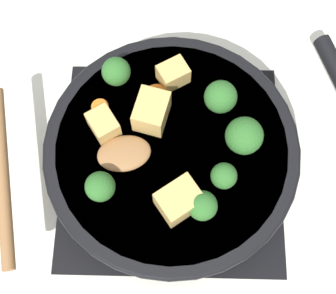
{
  "coord_description": "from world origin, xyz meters",
  "views": [
    {
      "loc": [
        0.0,
        -0.2,
        0.64
      ],
      "look_at": [
        0.0,
        0.0,
        0.08
      ],
      "focal_mm": 50.0,
      "sensor_mm": 36.0,
      "label": 1
    }
  ],
  "objects": [
    {
      "name": "broccoli_floret_east_rim",
      "position": [
        0.09,
        0.01,
        0.11
      ],
      "size": [
        0.05,
        0.05,
        0.05
      ],
      "color": "#709956",
      "rests_on": "skillet_pan"
    },
    {
      "name": "broccoli_floret_north_edge",
      "position": [
        -0.08,
        -0.06,
        0.1
      ],
      "size": [
        0.04,
        0.04,
        0.04
      ],
      "color": "#709956",
      "rests_on": "skillet_pan"
    },
    {
      "name": "wooden_spoon",
      "position": [
        -0.14,
        -0.03,
        0.08
      ],
      "size": [
        0.22,
        0.23,
        0.02
      ],
      "color": "olive",
      "rests_on": "skillet_pan"
    },
    {
      "name": "broccoli_floret_south_cluster",
      "position": [
        0.04,
        -0.08,
        0.1
      ],
      "size": [
        0.04,
        0.04,
        0.04
      ],
      "color": "#709956",
      "rests_on": "skillet_pan"
    },
    {
      "name": "broccoli_floret_west_rim",
      "position": [
        0.06,
        0.06,
        0.1
      ],
      "size": [
        0.04,
        0.04,
        0.05
      ],
      "color": "#709956",
      "rests_on": "skillet_pan"
    },
    {
      "name": "carrot_slice_near_center",
      "position": [
        -0.1,
        0.05,
        0.08
      ],
      "size": [
        0.02,
        0.02,
        0.01
      ],
      "primitive_type": "cylinder",
      "color": "orange",
      "rests_on": "skillet_pan"
    },
    {
      "name": "carrot_slice_orange_thin",
      "position": [
        -0.02,
        0.07,
        0.08
      ],
      "size": [
        0.03,
        0.03,
        0.01
      ],
      "primitive_type": "cylinder",
      "color": "orange",
      "rests_on": "skillet_pan"
    },
    {
      "name": "front_burner_grate",
      "position": [
        0.0,
        0.0,
        0.01
      ],
      "size": [
        0.31,
        0.31,
        0.03
      ],
      "color": "black",
      "rests_on": "ground_plane"
    },
    {
      "name": "broccoli_floret_near_spoon",
      "position": [
        0.06,
        -0.04,
        0.1
      ],
      "size": [
        0.03,
        0.03,
        0.04
      ],
      "color": "#709956",
      "rests_on": "skillet_pan"
    },
    {
      "name": "tofu_cube_east_chunk",
      "position": [
        -0.03,
        0.04,
        0.1
      ],
      "size": [
        0.05,
        0.06,
        0.04
      ],
      "primitive_type": "cube",
      "rotation": [
        0.0,
        0.0,
        4.46
      ],
      "color": "tan",
      "rests_on": "skillet_pan"
    },
    {
      "name": "tofu_cube_near_handle",
      "position": [
        0.01,
        -0.07,
        0.1
      ],
      "size": [
        0.06,
        0.06,
        0.04
      ],
      "primitive_type": "cube",
      "rotation": [
        0.0,
        0.0,
        0.61
      ],
      "color": "tan",
      "rests_on": "skillet_pan"
    },
    {
      "name": "tofu_cube_center_large",
      "position": [
        -0.09,
        0.02,
        0.09
      ],
      "size": [
        0.05,
        0.05,
        0.03
      ],
      "primitive_type": "cube",
      "rotation": [
        0.0,
        0.0,
        2.15
      ],
      "color": "tan",
      "rests_on": "skillet_pan"
    },
    {
      "name": "broccoli_floret_center_top",
      "position": [
        -0.07,
        0.09,
        0.1
      ],
      "size": [
        0.04,
        0.04,
        0.05
      ],
      "color": "#709956",
      "rests_on": "skillet_pan"
    },
    {
      "name": "skillet_pan",
      "position": [
        0.0,
        0.0,
        0.05
      ],
      "size": [
        0.45,
        0.34,
        0.05
      ],
      "color": "black",
      "rests_on": "front_burner_grate"
    },
    {
      "name": "tofu_cube_west_chunk",
      "position": [
        0.0,
        0.1,
        0.09
      ],
      "size": [
        0.05,
        0.04,
        0.03
      ],
      "primitive_type": "cube",
      "rotation": [
        0.0,
        0.0,
        3.67
      ],
      "color": "tan",
      "rests_on": "skillet_pan"
    },
    {
      "name": "ground_plane",
      "position": [
        0.0,
        0.0,
        0.0
      ],
      "size": [
        2.4,
        2.4,
        0.0
      ],
      "primitive_type": "plane",
      "color": "silver"
    }
  ]
}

